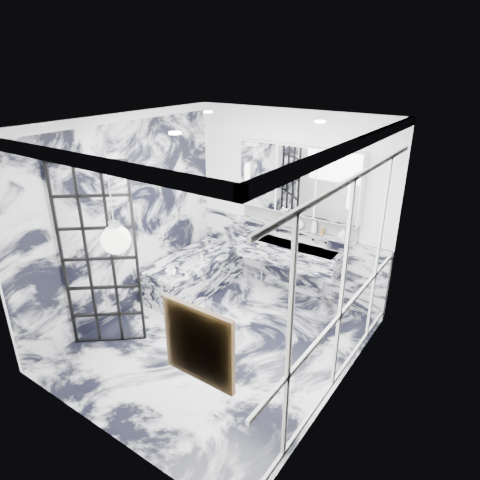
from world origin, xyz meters
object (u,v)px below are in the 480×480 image
Objects in this scene: crittall_door at (100,259)px; bathtub at (194,274)px; mirror_cabinet at (298,180)px; trough_sink at (289,253)px.

bathtub is at bearing 49.33° from crittall_door.
bathtub is (0.03, 1.66, -0.92)m from crittall_door.
crittall_door is at bearing -90.92° from bathtub.
mirror_cabinet is at bearing 21.79° from crittall_door.
crittall_door reaches higher than trough_sink.
crittall_door is at bearing -120.19° from trough_sink.
bathtub is at bearing -147.94° from mirror_cabinet.
trough_sink is 1.10m from mirror_cabinet.
mirror_cabinet reaches higher than trough_sink.
mirror_cabinet is 2.20m from bathtub.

